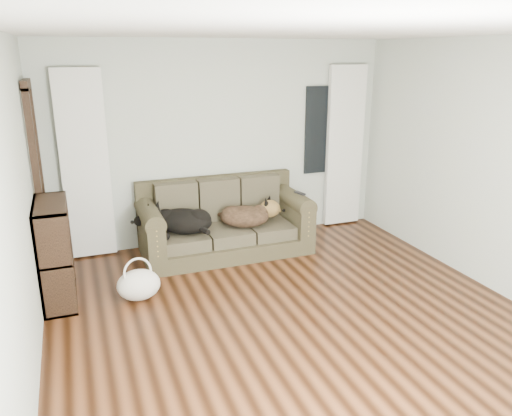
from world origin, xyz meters
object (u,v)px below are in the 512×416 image
object	(u,v)px
sofa	(225,218)
dog_black_lab	(180,222)
bookshelf	(56,254)
tote_bag	(139,285)
dog_shepherd	(247,215)

from	to	relation	value
sofa	dog_black_lab	xyz separation A→B (m)	(-0.57, -0.03, 0.03)
dog_black_lab	sofa	bearing A→B (deg)	40.12
sofa	dog_black_lab	world-z (taller)	sofa
sofa	bookshelf	distance (m)	2.07
dog_black_lab	tote_bag	xyz separation A→B (m)	(-0.64, -0.88, -0.32)
sofa	dog_shepherd	bearing A→B (deg)	-17.39
tote_bag	dog_shepherd	bearing A→B (deg)	29.20
sofa	tote_bag	distance (m)	1.54
dog_shepherd	tote_bag	distance (m)	1.73
sofa	bookshelf	world-z (taller)	bookshelf
dog_black_lab	bookshelf	distance (m)	1.52
dog_shepherd	tote_bag	xyz separation A→B (m)	(-1.48, -0.83, -0.33)
dog_black_lab	bookshelf	bearing A→B (deg)	-120.18
dog_black_lab	bookshelf	size ratio (longest dim) A/B	0.67
dog_shepherd	bookshelf	size ratio (longest dim) A/B	0.61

